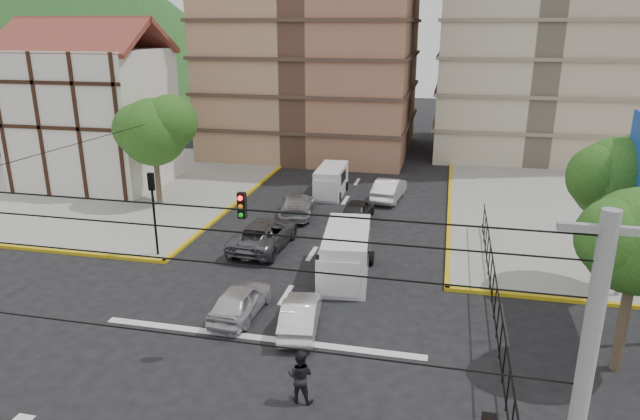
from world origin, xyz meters
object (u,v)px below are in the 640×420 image
(car_silver_front_left, at_px, (240,300))
(car_white_front_right, at_px, (300,315))
(traffic_light_nw, at_px, (153,200))
(van_left_lane, at_px, (330,182))
(van_right_lane, at_px, (346,257))
(pedestrian_crosswalk, at_px, (300,376))

(car_silver_front_left, height_order, car_white_front_right, car_silver_front_left)
(traffic_light_nw, relative_size, van_left_lane, 0.97)
(van_right_lane, bearing_deg, traffic_light_nw, 171.04)
(pedestrian_crosswalk, bearing_deg, van_left_lane, -76.18)
(traffic_light_nw, relative_size, car_white_front_right, 1.12)
(van_right_lane, height_order, pedestrian_crosswalk, van_right_lane)
(traffic_light_nw, relative_size, van_right_lane, 0.81)
(car_silver_front_left, bearing_deg, traffic_light_nw, -34.76)
(van_right_lane, relative_size, pedestrian_crosswalk, 2.98)
(van_right_lane, xyz_separation_m, car_white_front_right, (-0.89, -5.10, -0.50))
(van_left_lane, distance_m, pedestrian_crosswalk, 23.44)
(van_right_lane, xyz_separation_m, pedestrian_crosswalk, (0.26, -9.52, -0.24))
(traffic_light_nw, distance_m, van_left_lane, 14.81)
(traffic_light_nw, bearing_deg, car_white_front_right, -31.24)
(van_right_lane, distance_m, pedestrian_crosswalk, 9.52)
(traffic_light_nw, xyz_separation_m, van_right_lane, (10.10, -0.49, -1.96))
(car_silver_front_left, distance_m, pedestrian_crosswalk, 6.33)
(pedestrian_crosswalk, bearing_deg, car_silver_front_left, -47.63)
(traffic_light_nw, height_order, van_right_lane, traffic_light_nw)
(van_left_lane, relative_size, car_silver_front_left, 1.14)
(van_left_lane, height_order, car_white_front_right, van_left_lane)
(van_right_lane, xyz_separation_m, car_silver_front_left, (-3.63, -4.53, -0.47))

